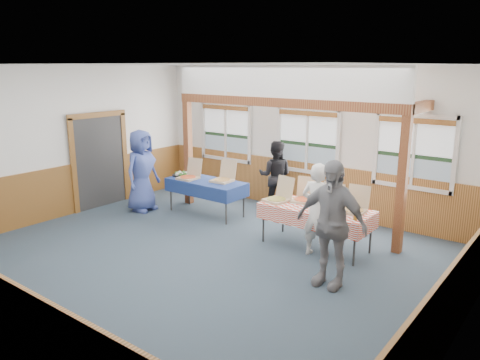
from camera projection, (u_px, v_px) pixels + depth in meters
The scene contains 29 objects.
floor at pixel (203, 259), 7.93m from camera, with size 8.00×8.00×0.00m, color #2B3946.
ceiling at pixel (199, 65), 7.17m from camera, with size 8.00×8.00×0.00m, color white.
wall_back at pixel (308, 140), 10.25m from camera, with size 8.00×8.00×0.00m, color silver.
wall_left at pixel (61, 143), 9.92m from camera, with size 8.00×8.00×0.00m, color silver.
wall_right at pixel (469, 213), 5.19m from camera, with size 8.00×8.00×0.00m, color silver.
wainscot_back at pixel (306, 187), 10.48m from camera, with size 7.98×0.05×1.10m, color brown.
wainscot_left at pixel (66, 190), 10.15m from camera, with size 0.05×6.98×1.10m, color brown.
wainscot_right at pixel (456, 298), 5.45m from camera, with size 0.05×6.98×1.10m, color brown.
cased_opening at pixel (100, 161), 10.72m from camera, with size 0.06×1.30×2.10m, color #2E2E2E.
window_left at pixel (226, 128), 11.56m from camera, with size 1.56×0.10×1.46m.
window_mid at pixel (308, 137), 10.20m from camera, with size 1.56×0.10×1.46m.
window_right at pixel (414, 148), 8.84m from camera, with size 1.56×0.10×1.46m.
post_left at pixel (188, 153), 10.90m from camera, with size 0.15×0.15×2.40m, color #622915.
post_right at pixel (402, 186), 7.94m from camera, with size 0.15×0.15×2.40m, color #622915.
cross_beam at pixel (280, 102), 9.11m from camera, with size 5.15×0.18×0.18m, color #622915.
table_left at pixel (206, 183), 10.19m from camera, with size 1.94×1.42×0.76m.
table_right at pixel (316, 210), 8.27m from camera, with size 2.01×0.95×0.76m.
pizza_box_a at pixel (189, 176), 10.31m from camera, with size 0.42×0.50×0.43m.
pizza_box_b at pixel (223, 178), 10.08m from camera, with size 0.44×0.52×0.44m.
pizza_box_c at pixel (278, 198), 8.61m from camera, with size 0.47×0.54×0.43m.
pizza_box_d at pixel (304, 198), 8.60m from camera, with size 0.48×0.54×0.42m.
pizza_box_e at pixel (327, 207), 8.04m from camera, with size 0.41×0.50×0.45m.
pizza_box_f at pixel (354, 208), 7.97m from camera, with size 0.42×0.50×0.43m.
veggie_tray at pixel (181, 174), 10.61m from camera, with size 0.41×0.41×0.09m.
drink_glass at pixel (356, 216), 7.55m from camera, with size 0.07×0.07×0.15m, color #885F16.
woman_white at pixel (318, 210), 7.87m from camera, with size 0.60×0.39×1.63m, color silver.
woman_black at pixel (275, 176), 10.48m from camera, with size 0.77×0.60×1.58m, color black.
man_blue at pixel (142, 171), 10.39m from camera, with size 0.90×0.58×1.83m, color #3D4E9A.
person_grey at pixel (331, 224), 6.79m from camera, with size 1.12×0.46×1.90m, color gray.
Camera 1 is at (5.00, -5.48, 3.19)m, focal length 35.00 mm.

